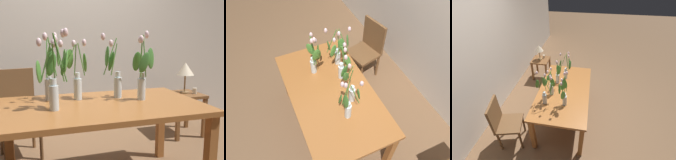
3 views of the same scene
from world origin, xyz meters
The scene contains 8 objects.
ground_plane centered at (0.00, 0.00, 0.00)m, with size 18.00×18.00×0.00m, color brown.
dining_table centered at (0.00, 0.00, 0.65)m, with size 1.60×0.90×0.74m.
tulip_vase_0 centered at (0.16, 0.15, 0.93)m, with size 0.19×0.13×0.56m.
tulip_vase_1 centered at (-0.17, 0.20, 0.95)m, with size 0.25×0.20×0.51m.
tulip_vase_2 centered at (-0.36, -0.05, 0.97)m, with size 0.25×0.14×0.58m.
tulip_vase_3 centered at (0.36, 0.03, 0.95)m, with size 0.17×0.24×0.57m.
tulip_vase_4 centered at (-0.37, 0.25, 0.96)m, with size 0.14×0.29×0.56m.
dining_chair centered at (-0.70, 0.88, 0.52)m, with size 0.48×0.48×0.93m.
Camera 2 is at (1.43, -0.55, 2.75)m, focal length 35.95 mm.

